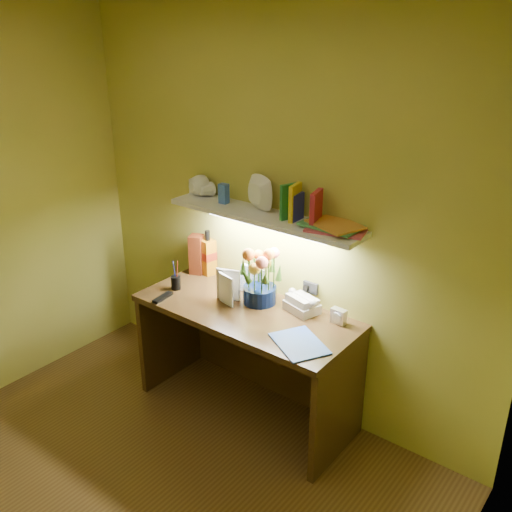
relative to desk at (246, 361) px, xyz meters
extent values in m
cube|color=#36240E|center=(0.00, 0.00, 0.00)|extent=(1.40, 0.60, 0.75)
cube|color=silver|center=(0.53, 0.20, 0.42)|extent=(0.09, 0.05, 0.09)
cube|color=#591F0B|center=(-0.60, 0.21, 0.51)|extent=(0.12, 0.12, 0.28)
cylinder|color=black|center=(-0.54, -0.06, 0.45)|extent=(0.07, 0.07, 0.15)
cube|color=black|center=(-0.50, -0.21, 0.38)|extent=(0.06, 0.16, 0.02)
cube|color=blue|center=(0.48, -0.13, 0.38)|extent=(0.39, 0.36, 0.01)
imported|color=beige|center=(-0.24, 0.01, 0.48)|extent=(0.15, 0.07, 0.21)
imported|color=white|center=(-0.21, 0.00, 0.47)|extent=(0.14, 0.05, 0.20)
cube|color=white|center=(0.00, 0.18, 0.93)|extent=(1.30, 0.25, 0.03)
imported|color=white|center=(-0.57, 0.16, 0.99)|extent=(0.16, 0.16, 0.11)
imported|color=white|center=(-0.51, 0.18, 0.98)|extent=(0.11, 0.11, 0.09)
imported|color=white|center=(-0.07, 0.18, 0.97)|extent=(0.27, 0.27, 0.05)
cube|color=white|center=(-0.62, 0.23, 0.99)|extent=(0.05, 0.05, 0.10)
cube|color=blue|center=(-0.33, 0.19, 1.00)|extent=(0.06, 0.05, 0.12)
cube|color=#B92436|center=(0.16, 0.21, 1.02)|extent=(0.06, 0.12, 0.17)
cube|color=yellow|center=(0.21, 0.20, 1.05)|extent=(0.05, 0.13, 0.21)
cube|color=#262FA6|center=(0.22, 0.21, 1.02)|extent=(0.03, 0.11, 0.16)
cube|color=#207D35|center=(0.17, 0.21, 1.04)|extent=(0.07, 0.14, 0.21)
cube|color=#B92436|center=(0.36, 0.19, 1.04)|extent=(0.06, 0.15, 0.20)
cube|color=#D54A60|center=(0.48, 0.22, 0.95)|extent=(0.37, 0.31, 0.01)
cube|color=#4DA85E|center=(0.45, 0.22, 0.96)|extent=(0.33, 0.25, 0.01)
cube|color=orange|center=(0.47, 0.20, 0.97)|extent=(0.34, 0.29, 0.01)
camera|label=1|loc=(1.94, -2.38, 2.03)|focal=40.00mm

